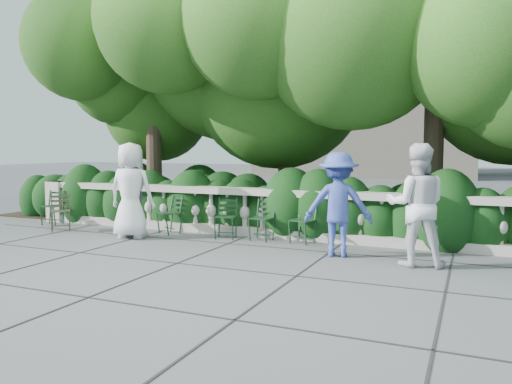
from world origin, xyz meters
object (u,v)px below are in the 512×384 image
at_px(chair_c, 164,234).
at_px(person_older_blue, 338,204).
at_px(person_businessman, 131,191).
at_px(person_woman_grey, 131,196).
at_px(person_casual_man, 417,205).
at_px(chair_weathered, 61,232).
at_px(chair_b, 224,240).
at_px(chair_e, 298,245).
at_px(chair_a, 49,226).
at_px(chair_d, 258,242).

relative_size(chair_c, person_older_blue, 0.48).
height_order(person_businessman, person_woman_grey, person_businessman).
bearing_deg(person_woman_grey, person_casual_man, -177.27).
relative_size(chair_weathered, person_casual_man, 0.44).
bearing_deg(chair_c, chair_b, 22.63).
distance_m(person_casual_man, person_older_blue, 1.30).
bearing_deg(person_older_blue, chair_e, -48.22).
relative_size(chair_e, chair_weathered, 1.00).
bearing_deg(person_businessman, person_woman_grey, -57.47).
xyz_separation_m(chair_c, chair_e, (2.98, 0.08, 0.00)).
bearing_deg(chair_a, person_businessman, -21.02).
bearing_deg(chair_e, chair_c, -163.40).
xyz_separation_m(chair_a, chair_d, (5.37, 0.11, 0.00)).
height_order(person_businessman, person_older_blue, person_businessman).
bearing_deg(person_casual_man, chair_d, -25.67).
bearing_deg(chair_e, chair_b, -160.42).
xyz_separation_m(person_businessman, person_woman_grey, (-0.10, 0.12, -0.13)).
bearing_deg(person_casual_man, chair_weathered, -11.46).
height_order(chair_b, person_casual_man, person_casual_man).
height_order(chair_c, person_older_blue, person_older_blue).
xyz_separation_m(chair_c, chair_weathered, (-2.24, -0.65, 0.00)).
xyz_separation_m(chair_d, chair_weathered, (-4.41, -0.69, 0.00)).
distance_m(chair_c, person_businessman, 1.20).
bearing_deg(chair_b, chair_c, 164.95).
height_order(chair_e, chair_weathered, same).
xyz_separation_m(chair_e, chair_weathered, (-5.22, -0.73, 0.00)).
height_order(chair_d, person_businessman, person_businessman).
relative_size(chair_c, person_casual_man, 0.44).
bearing_deg(chair_a, chair_e, -8.89).
height_order(chair_d, chair_e, same).
bearing_deg(person_casual_man, chair_b, -21.74).
relative_size(chair_d, person_casual_man, 0.44).
bearing_deg(chair_d, person_woman_grey, -163.00).
distance_m(chair_d, chair_weathered, 4.46).
xyz_separation_m(person_woman_grey, person_casual_man, (5.67, -0.30, 0.11)).
bearing_deg(person_woman_grey, person_older_blue, -175.77).
bearing_deg(chair_weathered, person_casual_man, -43.91).
bearing_deg(chair_b, chair_weathered, 175.96).
bearing_deg(chair_a, chair_d, -9.13).
bearing_deg(chair_c, chair_a, -154.50).
xyz_separation_m(chair_a, chair_e, (6.18, 0.15, 0.00)).
xyz_separation_m(chair_d, person_businessman, (-2.53, -0.64, 0.97)).
relative_size(chair_d, person_older_blue, 0.48).
relative_size(chair_a, chair_e, 1.00).
height_order(chair_a, person_casual_man, person_casual_man).
height_order(chair_d, person_older_blue, person_older_blue).
relative_size(chair_b, chair_e, 1.00).
height_order(chair_d, person_woman_grey, person_woman_grey).
xyz_separation_m(chair_d, person_woman_grey, (-2.63, -0.53, 0.84)).
bearing_deg(person_casual_man, person_older_blue, -18.51).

